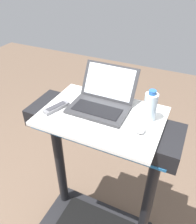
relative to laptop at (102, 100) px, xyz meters
name	(u,v)px	position (x,y,z in m)	size (l,w,h in m)	color
desk_board	(102,116)	(0.03, -0.08, -0.05)	(0.67, 0.47, 0.02)	white
laptop	(102,100)	(0.00, 0.00, 0.00)	(0.33, 0.32, 0.20)	#2D2D30
computer_mouse	(139,127)	(0.26, -0.12, -0.03)	(0.06, 0.10, 0.03)	#B2B2B7
water_bottle	(150,106)	(0.28, 0.00, 0.04)	(0.07, 0.07, 0.18)	silver
tv_remote	(56,108)	(-0.22, -0.14, -0.03)	(0.10, 0.17, 0.02)	slate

